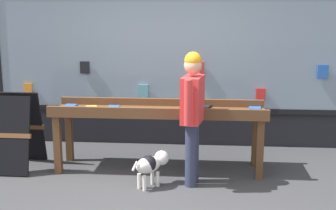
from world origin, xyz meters
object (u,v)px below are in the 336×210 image
Objects in this scene: sandwich_board_sign at (17,131)px; display_table_main at (159,116)px; person_browsing at (192,109)px; small_dog at (151,164)px.

display_table_main is at bearing 4.08° from sandwich_board_sign.
display_table_main is 1.72× the size of person_browsing.
person_browsing reaches higher than small_dog.
person_browsing is 0.84m from small_dog.
sandwich_board_sign reaches higher than display_table_main.
small_dog is (-0.03, -0.65, -0.45)m from display_table_main.
small_dog is 1.97m from sandwich_board_sign.
sandwich_board_sign reaches higher than small_dog.
display_table_main is at bearing 40.49° from small_dog.
display_table_main is 0.72m from person_browsing.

